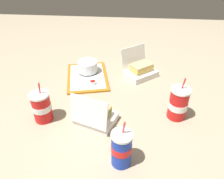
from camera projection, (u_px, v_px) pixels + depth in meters
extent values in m
plane|color=gray|center=(120.00, 100.00, 1.26)|extent=(3.20, 3.20, 0.00)
cube|color=#A56619|center=(87.00, 77.00, 1.46)|extent=(0.42, 0.34, 0.01)
cube|color=white|center=(87.00, 76.00, 1.46)|extent=(0.37, 0.29, 0.00)
cylinder|color=black|center=(88.00, 71.00, 1.50)|extent=(0.14, 0.14, 0.01)
cylinder|color=#512D19|center=(88.00, 68.00, 1.49)|extent=(0.10, 0.10, 0.05)
cylinder|color=silver|center=(88.00, 66.00, 1.48)|extent=(0.13, 0.13, 0.07)
cylinder|color=white|center=(93.00, 83.00, 1.37)|extent=(0.04, 0.04, 0.02)
cylinder|color=#9E140F|center=(93.00, 81.00, 1.36)|extent=(0.03, 0.03, 0.01)
cube|color=white|center=(93.00, 81.00, 1.40)|extent=(0.13, 0.13, 0.00)
cube|color=white|center=(77.00, 78.00, 1.43)|extent=(0.08, 0.09, 0.00)
cube|color=white|center=(96.00, 119.00, 1.10)|extent=(0.20, 0.23, 0.04)
cube|color=white|center=(89.00, 112.00, 1.00)|extent=(0.09, 0.19, 0.15)
cube|color=tan|center=(96.00, 114.00, 1.09)|extent=(0.13, 0.16, 0.02)
cube|color=#4C933D|center=(96.00, 112.00, 1.08)|extent=(0.13, 0.16, 0.01)
cube|color=tan|center=(95.00, 109.00, 1.07)|extent=(0.13, 0.16, 0.02)
cube|color=white|center=(141.00, 74.00, 1.47)|extent=(0.23, 0.24, 0.04)
cube|color=white|center=(133.00, 57.00, 1.48)|extent=(0.15, 0.17, 0.14)
cube|color=#DBB770|center=(141.00, 70.00, 1.45)|extent=(0.15, 0.16, 0.02)
cube|color=#E5C651|center=(141.00, 68.00, 1.44)|extent=(0.16, 0.16, 0.01)
cube|color=#DBB770|center=(142.00, 65.00, 1.43)|extent=(0.15, 0.16, 0.02)
cylinder|color=#1938B7|center=(121.00, 150.00, 0.87)|extent=(0.08, 0.08, 0.16)
cylinder|color=red|center=(121.00, 148.00, 0.86)|extent=(0.08, 0.08, 0.03)
cylinder|color=white|center=(122.00, 135.00, 0.82)|extent=(0.09, 0.09, 0.01)
cylinder|color=red|center=(124.00, 127.00, 0.81)|extent=(0.02, 0.01, 0.06)
cylinder|color=red|center=(42.00, 108.00, 1.09)|extent=(0.09, 0.09, 0.15)
cylinder|color=white|center=(42.00, 107.00, 1.08)|extent=(0.09, 0.09, 0.03)
cylinder|color=white|center=(39.00, 95.00, 1.04)|extent=(0.10, 0.10, 0.01)
cylinder|color=red|center=(39.00, 88.00, 1.03)|extent=(0.01, 0.01, 0.06)
cylinder|color=red|center=(178.00, 104.00, 1.10)|extent=(0.09, 0.09, 0.16)
cylinder|color=white|center=(178.00, 105.00, 1.10)|extent=(0.10, 0.10, 0.04)
cylinder|color=white|center=(181.00, 90.00, 1.05)|extent=(0.10, 0.10, 0.01)
cylinder|color=red|center=(184.00, 83.00, 1.04)|extent=(0.01, 0.01, 0.06)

